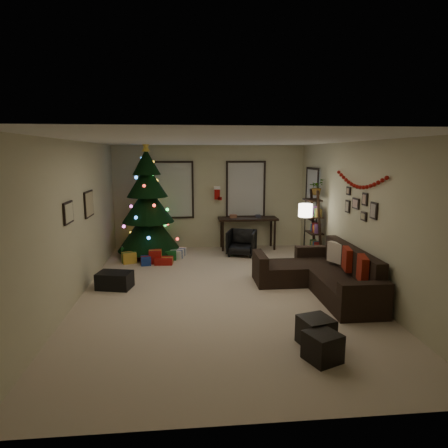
{
  "coord_description": "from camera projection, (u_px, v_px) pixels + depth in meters",
  "views": [
    {
      "loc": [
        -0.59,
        -6.66,
        2.47
      ],
      "look_at": [
        0.1,
        0.6,
        1.15
      ],
      "focal_mm": 30.97,
      "sensor_mm": 36.0,
      "label": 1
    }
  ],
  "objects": [
    {
      "name": "floor",
      "position": [
        222.0,
        292.0,
        7.02
      ],
      "size": [
        7.0,
        7.0,
        0.0
      ],
      "primitive_type": "plane",
      "color": "beige",
      "rests_on": "ground"
    },
    {
      "name": "ceiling",
      "position": [
        221.0,
        140.0,
        6.54
      ],
      "size": [
        7.0,
        7.0,
        0.0
      ],
      "primitive_type": "plane",
      "rotation": [
        3.14,
        0.0,
        0.0
      ],
      "color": "white",
      "rests_on": "floor"
    },
    {
      "name": "wall_back",
      "position": [
        210.0,
        197.0,
        10.2
      ],
      "size": [
        5.0,
        0.0,
        5.0
      ],
      "primitive_type": "plane",
      "rotation": [
        1.57,
        0.0,
        0.0
      ],
      "color": "beige",
      "rests_on": "floor"
    },
    {
      "name": "wall_front",
      "position": [
        257.0,
        285.0,
        3.35
      ],
      "size": [
        5.0,
        0.0,
        5.0
      ],
      "primitive_type": "plane",
      "rotation": [
        -1.57,
        0.0,
        0.0
      ],
      "color": "beige",
      "rests_on": "floor"
    },
    {
      "name": "wall_left",
      "position": [
        75.0,
        221.0,
        6.54
      ],
      "size": [
        0.0,
        7.0,
        7.0
      ],
      "primitive_type": "plane",
      "rotation": [
        1.57,
        0.0,
        1.57
      ],
      "color": "beige",
      "rests_on": "floor"
    },
    {
      "name": "wall_right",
      "position": [
        358.0,
        217.0,
        7.01
      ],
      "size": [
        0.0,
        7.0,
        7.0
      ],
      "primitive_type": "plane",
      "rotation": [
        1.57,
        0.0,
        -1.57
      ],
      "color": "beige",
      "rests_on": "floor"
    },
    {
      "name": "window_back_left",
      "position": [
        173.0,
        190.0,
        10.05
      ],
      "size": [
        1.05,
        0.06,
        1.5
      ],
      "color": "#728CB2",
      "rests_on": "wall_back"
    },
    {
      "name": "window_back_right",
      "position": [
        246.0,
        189.0,
        10.23
      ],
      "size": [
        1.05,
        0.06,
        1.5
      ],
      "color": "#728CB2",
      "rests_on": "wall_back"
    },
    {
      "name": "window_right_wall",
      "position": [
        312.0,
        194.0,
        9.48
      ],
      "size": [
        0.06,
        0.9,
        1.3
      ],
      "color": "#728CB2",
      "rests_on": "wall_right"
    },
    {
      "name": "christmas_tree",
      "position": [
        148.0,
        208.0,
        9.39
      ],
      "size": [
        1.52,
        1.52,
        2.83
      ],
      "rotation": [
        0.0,
        0.0,
        0.23
      ],
      "color": "black",
      "rests_on": "floor"
    },
    {
      "name": "presents",
      "position": [
        156.0,
        256.0,
        9.08
      ],
      "size": [
        1.5,
        1.01,
        0.3
      ],
      "rotation": [
        0.0,
        0.0,
        -0.33
      ],
      "color": "#14591E",
      "rests_on": "floor"
    },
    {
      "name": "sofa",
      "position": [
        323.0,
        276.0,
        7.07
      ],
      "size": [
        1.73,
        2.53,
        0.83
      ],
      "color": "black",
      "rests_on": "floor"
    },
    {
      "name": "pillow_red_a",
      "position": [
        363.0,
        269.0,
        6.24
      ],
      "size": [
        0.22,
        0.44,
        0.42
      ],
      "primitive_type": "cube",
      "rotation": [
        0.0,
        0.0,
        -0.25
      ],
      "color": "maroon",
      "rests_on": "sofa"
    },
    {
      "name": "pillow_red_b",
      "position": [
        347.0,
        259.0,
        6.84
      ],
      "size": [
        0.19,
        0.41,
        0.4
      ],
      "primitive_type": "cube",
      "rotation": [
        0.0,
        0.0,
        -0.21
      ],
      "color": "maroon",
      "rests_on": "sofa"
    },
    {
      "name": "pillow_cream",
      "position": [
        336.0,
        253.0,
        7.32
      ],
      "size": [
        0.26,
        0.39,
        0.38
      ],
      "primitive_type": "cube",
      "rotation": [
        0.0,
        0.0,
        0.43
      ],
      "color": "beige",
      "rests_on": "sofa"
    },
    {
      "name": "ottoman_near",
      "position": [
        323.0,
        347.0,
        4.66
      ],
      "size": [
        0.49,
        0.49,
        0.35
      ],
      "primitive_type": "cube",
      "rotation": [
        0.0,
        0.0,
        0.4
      ],
      "color": "black",
      "rests_on": "floor"
    },
    {
      "name": "ottoman_far",
      "position": [
        316.0,
        331.0,
        5.05
      ],
      "size": [
        0.48,
        0.48,
        0.37
      ],
      "primitive_type": "cube",
      "rotation": [
        0.0,
        0.0,
        0.27
      ],
      "color": "black",
      "rests_on": "floor"
    },
    {
      "name": "desk",
      "position": [
        248.0,
        221.0,
        10.13
      ],
      "size": [
        1.54,
        0.55,
        0.83
      ],
      "color": "black",
      "rests_on": "floor"
    },
    {
      "name": "desk_chair",
      "position": [
        242.0,
        243.0,
        9.55
      ],
      "size": [
        0.76,
        0.74,
        0.63
      ],
      "primitive_type": "imported",
      "rotation": [
        0.0,
        0.0,
        -0.32
      ],
      "color": "black",
      "rests_on": "floor"
    },
    {
      "name": "bookshelf",
      "position": [
        315.0,
        228.0,
        8.79
      ],
      "size": [
        0.3,
        0.5,
        1.69
      ],
      "color": "black",
      "rests_on": "floor"
    },
    {
      "name": "potted_plant",
      "position": [
        317.0,
        185.0,
        8.64
      ],
      "size": [
        0.56,
        0.55,
        0.47
      ],
      "primitive_type": "imported",
      "rotation": [
        0.0,
        0.0,
        0.68
      ],
      "color": "#4C4C4C",
      "rests_on": "bookshelf"
    },
    {
      "name": "floor_lamp",
      "position": [
        305.0,
        215.0,
        8.37
      ],
      "size": [
        0.3,
        0.3,
        1.41
      ],
      "rotation": [
        0.0,
        0.0,
        0.31
      ],
      "color": "black",
      "rests_on": "floor"
    },
    {
      "name": "art_map",
      "position": [
        89.0,
        204.0,
        7.41
      ],
      "size": [
        0.04,
        0.6,
        0.5
      ],
      "color": "black",
      "rests_on": "wall_left"
    },
    {
      "name": "art_abstract",
      "position": [
        68.0,
        213.0,
        6.12
      ],
      "size": [
        0.04,
        0.45,
        0.35
      ],
      "color": "black",
      "rests_on": "wall_left"
    },
    {
      "name": "gallery",
      "position": [
        360.0,
        205.0,
        6.9
      ],
      "size": [
        0.03,
        1.25,
        0.54
      ],
      "color": "black",
      "rests_on": "wall_right"
    },
    {
      "name": "garland",
      "position": [
        359.0,
        180.0,
        6.85
      ],
      "size": [
        0.08,
        1.9,
        0.3
      ],
      "primitive_type": null,
      "color": "#A5140C",
      "rests_on": "wall_right"
    },
    {
      "name": "stocking_left",
      "position": [
        204.0,
        191.0,
        10.25
      ],
      "size": [
        0.2,
        0.05,
        0.36
      ],
      "color": "#990F0C",
      "rests_on": "wall_back"
    },
    {
      "name": "stocking_right",
      "position": [
        217.0,
        193.0,
        10.02
      ],
      "size": [
        0.2,
        0.05,
        0.36
      ],
      "color": "#990F0C",
      "rests_on": "wall_back"
    },
    {
      "name": "storage_bin",
      "position": [
        115.0,
        280.0,
        7.2
      ],
      "size": [
        0.69,
        0.54,
        0.31
      ],
      "primitive_type": "cube",
      "rotation": [
        0.0,
        0.0,
        -0.23
      ],
      "color": "black",
      "rests_on": "floor"
    }
  ]
}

